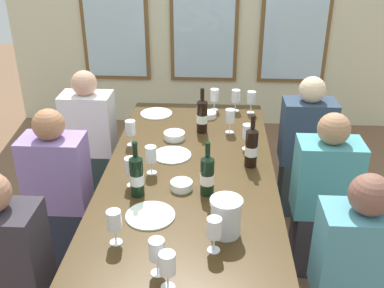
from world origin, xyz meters
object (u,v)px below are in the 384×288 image
wine_glass_4 (167,265)px  dining_table (190,178)px  wine_glass_11 (151,155)px  wine_glass_9 (131,128)px  seated_person_0 (91,143)px  seated_person_3 (323,201)px  wine_bottle_0 (251,147)px  wine_glass_2 (214,229)px  wine_glass_1 (131,167)px  seated_person_1 (305,151)px  wine_bottle_3 (207,175)px  wine_glass_3 (114,221)px  wine_bottle_2 (137,175)px  wine_glass_6 (214,96)px  tasting_bowl_1 (174,136)px  white_plate_0 (172,155)px  wine_glass_10 (157,251)px  seated_person_2 (59,195)px  wine_glass_8 (230,117)px  wine_glass_7 (251,99)px  wine_glass_5 (236,97)px  wine_bottle_1 (202,115)px  white_plate_2 (156,114)px  tasting_bowl_0 (181,185)px  white_plate_1 (150,215)px  tasting_bowl_2 (208,115)px  metal_pitcher (226,217)px  seated_person_4 (9,279)px  wine_glass_0 (248,133)px

wine_glass_4 → dining_table: bearing=88.5°
wine_glass_11 → wine_glass_9: bearing=117.1°
seated_person_0 → seated_person_3: (1.66, -0.72, 0.00)m
wine_bottle_0 → seated_person_0: seated_person_0 is taller
wine_glass_2 → wine_glass_9: 1.19m
wine_glass_1 → seated_person_1: 1.50m
wine_bottle_3 → wine_glass_3: 0.60m
wine_bottle_2 → wine_glass_4: size_ratio=1.83×
wine_glass_2 → wine_glass_6: size_ratio=1.00×
tasting_bowl_1 → wine_glass_1: bearing=-106.2°
white_plate_0 → seated_person_3: bearing=-8.3°
wine_bottle_3 → seated_person_3: (0.72, 0.30, -0.33)m
wine_glass_6 → wine_glass_10: 1.88m
wine_bottle_2 → wine_glass_1: size_ratio=1.83×
wine_glass_9 → wine_glass_10: 1.26m
wine_glass_11 → seated_person_3: bearing=4.8°
wine_glass_6 → dining_table: bearing=-98.0°
seated_person_2 → wine_glass_8: bearing=27.2°
dining_table → wine_glass_7: 1.03m
dining_table → wine_glass_5: bearing=72.4°
seated_person_0 → seated_person_1: size_ratio=1.00×
wine_glass_11 → wine_bottle_1: bearing=65.5°
white_plate_2 → tasting_bowl_0: (0.28, -1.08, 0.02)m
white_plate_1 → tasting_bowl_2: bearing=78.8°
metal_pitcher → wine_bottle_0: bearing=76.8°
wine_bottle_0 → seated_person_2: size_ratio=0.30×
wine_bottle_2 → wine_glass_5: wine_bottle_2 is taller
white_plate_0 → wine_bottle_0: 0.52m
wine_bottle_0 → wine_glass_9: bearing=162.6°
seated_person_2 → wine_glass_9: bearing=37.0°
wine_glass_2 → wine_glass_3: same height
tasting_bowl_2 → wine_glass_11: wine_glass_11 is taller
tasting_bowl_0 → seated_person_2: size_ratio=0.11×
wine_bottle_3 → wine_glass_6: wine_bottle_3 is taller
white_plate_2 → seated_person_1: size_ratio=0.22×
white_plate_0 → wine_glass_4: size_ratio=1.41×
wine_glass_11 → white_plate_1: bearing=-82.9°
wine_bottle_0 → seated_person_4: bearing=-145.7°
wine_glass_8 → wine_glass_10: size_ratio=1.00×
wine_bottle_0 → metal_pitcher: bearing=-103.2°
wine_glass_2 → wine_bottle_1: bearing=94.6°
seated_person_2 → seated_person_4: bearing=-90.0°
wine_bottle_1 → tasting_bowl_0: bearing=-96.2°
wine_glass_11 → seated_person_4: size_ratio=0.16×
dining_table → wine_glass_0: bearing=38.0°
dining_table → wine_glass_5: size_ratio=12.43×
wine_bottle_3 → wine_glass_9: bearing=132.2°
wine_glass_0 → wine_bottle_3: bearing=-113.7°
wine_glass_3 → wine_glass_11: 0.66m
wine_bottle_2 → wine_glass_5: (0.57, 1.26, -0.01)m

